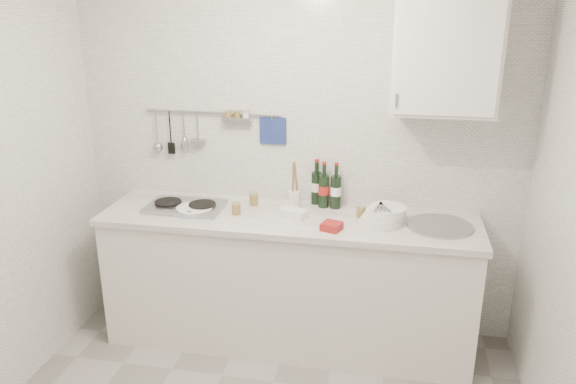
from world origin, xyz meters
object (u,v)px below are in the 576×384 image
object	(u,v)px
wall_cabinet	(445,53)
plate_stack_hob	(194,210)
utensil_crock	(294,197)
wine_bottles	(325,184)
plate_stack_sink	(384,215)

from	to	relation	value
wall_cabinet	plate_stack_hob	bearing A→B (deg)	-173.60
plate_stack_hob	utensil_crock	world-z (taller)	utensil_crock
plate_stack_hob	utensil_crock	distance (m)	0.67
wall_cabinet	utensil_crock	bearing A→B (deg)	177.88
plate_stack_hob	wine_bottles	size ratio (longest dim) A/B	0.83
wall_cabinet	utensil_crock	size ratio (longest dim) A/B	2.15
plate_stack_hob	wine_bottles	world-z (taller)	wine_bottles
wall_cabinet	plate_stack_hob	xyz separation A→B (m)	(-1.52, -0.17, -1.01)
wall_cabinet	utensil_crock	distance (m)	1.30
wall_cabinet	wine_bottles	distance (m)	1.12
wall_cabinet	plate_stack_sink	world-z (taller)	wall_cabinet
wine_bottles	utensil_crock	size ratio (longest dim) A/B	0.95
plate_stack_hob	wine_bottles	xyz separation A→B (m)	(0.83, 0.28, 0.14)
utensil_crock	wall_cabinet	bearing A→B (deg)	-2.12
plate_stack_sink	wine_bottles	xyz separation A→B (m)	(-0.40, 0.23, 0.10)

